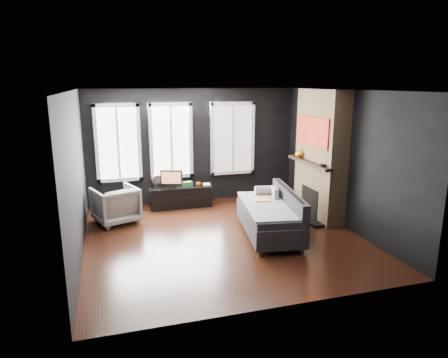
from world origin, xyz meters
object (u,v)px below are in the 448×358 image
object	(u,v)px
armchair	(115,203)
monitor	(171,178)
mug	(199,184)
mantel_vase	(300,153)
sofa	(269,213)
media_console	(180,197)
book	(203,180)

from	to	relation	value
armchair	monitor	world-z (taller)	monitor
mug	mantel_vase	bearing A→B (deg)	-25.47
armchair	mantel_vase	bearing A→B (deg)	154.68
sofa	armchair	world-z (taller)	sofa
sofa	media_console	size ratio (longest dim) A/B	1.43
sofa	mantel_vase	size ratio (longest dim) A/B	9.68
sofa	book	distance (m)	2.37
mug	monitor	bearing A→B (deg)	173.68
armchair	mantel_vase	world-z (taller)	mantel_vase
sofa	mug	xyz separation A→B (m)	(-0.87, 2.14, 0.11)
mug	book	distance (m)	0.17
sofa	media_console	distance (m)	2.57
sofa	book	world-z (taller)	sofa
armchair	monitor	distance (m)	1.48
monitor	book	size ratio (longest dim) A/B	2.27
book	mantel_vase	bearing A→B (deg)	-29.22
book	sofa	bearing A→B (deg)	-71.64
armchair	mug	bearing A→B (deg)	178.00
media_console	mug	distance (m)	0.52
armchair	book	xyz separation A→B (m)	(2.02, 0.72, 0.18)
mug	sofa	bearing A→B (deg)	-67.81
monitor	book	xyz separation A→B (m)	(0.75, 0.03, -0.12)
media_console	mantel_vase	distance (m)	2.90
sofa	mug	world-z (taller)	sofa
mantel_vase	sofa	bearing A→B (deg)	-135.53
armchair	mantel_vase	distance (m)	4.07
mug	media_console	bearing A→B (deg)	170.60
mug	book	world-z (taller)	book
armchair	mantel_vase	xyz separation A→B (m)	(3.95, -0.36, 0.91)
monitor	book	bearing A→B (deg)	18.81
armchair	media_console	world-z (taller)	armchair
book	mantel_vase	size ratio (longest dim) A/B	1.08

